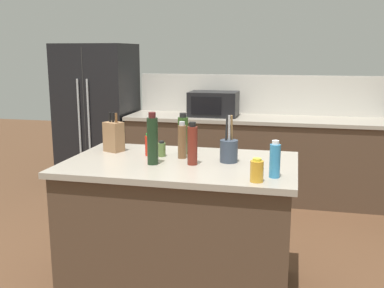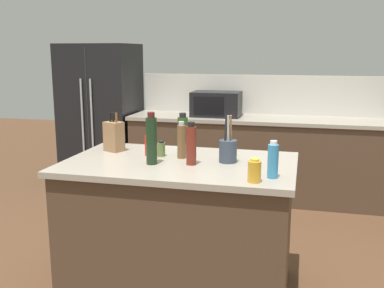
{
  "view_description": "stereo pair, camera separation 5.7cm",
  "coord_description": "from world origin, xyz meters",
  "views": [
    {
      "loc": [
        0.74,
        -2.86,
        1.67
      ],
      "look_at": [
        0.0,
        0.35,
        0.99
      ],
      "focal_mm": 42.0,
      "sensor_mm": 36.0,
      "label": 1
    },
    {
      "loc": [
        0.8,
        -2.85,
        1.67
      ],
      "look_at": [
        0.0,
        0.35,
        0.99
      ],
      "focal_mm": 42.0,
      "sensor_mm": 36.0,
      "label": 2
    }
  ],
  "objects": [
    {
      "name": "ground_plane",
      "position": [
        0.0,
        0.0,
        0.0
      ],
      "size": [
        14.0,
        14.0,
        0.0
      ],
      "primitive_type": "plane",
      "color": "brown"
    },
    {
      "name": "back_counter_run",
      "position": [
        0.3,
        2.2,
        0.47
      ],
      "size": [
        2.93,
        0.66,
        0.94
      ],
      "color": "#4C3828",
      "rests_on": "ground_plane"
    },
    {
      "name": "wall_backsplash",
      "position": [
        0.3,
        2.52,
        1.17
      ],
      "size": [
        2.89,
        0.03,
        0.46
      ],
      "primitive_type": "cube",
      "color": "beige",
      "rests_on": "back_counter_run"
    },
    {
      "name": "kitchen_island",
      "position": [
        0.0,
        0.0,
        0.47
      ],
      "size": [
        1.56,
        0.96,
        0.94
      ],
      "color": "#4C3828",
      "rests_on": "ground_plane"
    },
    {
      "name": "refrigerator",
      "position": [
        -1.64,
        2.25,
        0.88
      ],
      "size": [
        0.87,
        0.75,
        1.76
      ],
      "color": "black",
      "rests_on": "ground_plane"
    },
    {
      "name": "microwave",
      "position": [
        -0.17,
        2.2,
        1.08
      ],
      "size": [
        0.55,
        0.39,
        0.28
      ],
      "color": "black",
      "rests_on": "back_counter_run"
    },
    {
      "name": "knife_block",
      "position": [
        -0.56,
        0.19,
        1.05
      ],
      "size": [
        0.16,
        0.14,
        0.29
      ],
      "rotation": [
        0.0,
        0.0,
        -0.4
      ],
      "color": "#936B47",
      "rests_on": "kitchen_island"
    },
    {
      "name": "utensil_crock",
      "position": [
        0.32,
        0.06,
        1.02
      ],
      "size": [
        0.12,
        0.12,
        0.32
      ],
      "color": "#333D4C",
      "rests_on": "kitchen_island"
    },
    {
      "name": "vinegar_bottle",
      "position": [
        0.1,
        -0.07,
        1.07
      ],
      "size": [
        0.07,
        0.07,
        0.28
      ],
      "color": "maroon",
      "rests_on": "kitchen_island"
    },
    {
      "name": "pepper_grinder",
      "position": [
        -0.01,
        0.1,
        1.06
      ],
      "size": [
        0.06,
        0.06,
        0.26
      ],
      "color": "brown",
      "rests_on": "kitchen_island"
    },
    {
      "name": "spice_jar_oregano",
      "position": [
        -0.17,
        0.12,
        0.99
      ],
      "size": [
        0.06,
        0.06,
        0.11
      ],
      "color": "#567038",
      "rests_on": "kitchen_island"
    },
    {
      "name": "olive_oil_bottle",
      "position": [
        -0.04,
        0.23,
        1.08
      ],
      "size": [
        0.07,
        0.07,
        0.3
      ],
      "color": "#2D4C1E",
      "rests_on": "kitchen_island"
    },
    {
      "name": "wine_bottle",
      "position": [
        -0.16,
        -0.11,
        1.1
      ],
      "size": [
        0.07,
        0.07,
        0.35
      ],
      "color": "black",
      "rests_on": "kitchen_island"
    },
    {
      "name": "hot_sauce_bottle",
      "position": [
        -0.26,
        0.12,
        1.02
      ],
      "size": [
        0.05,
        0.05,
        0.16
      ],
      "color": "red",
      "rests_on": "kitchen_island"
    },
    {
      "name": "honey_jar",
      "position": [
        0.55,
        -0.37,
        1.0
      ],
      "size": [
        0.08,
        0.08,
        0.14
      ],
      "color": "gold",
      "rests_on": "kitchen_island"
    },
    {
      "name": "dish_soap_bottle",
      "position": [
        0.64,
        -0.25,
        1.04
      ],
      "size": [
        0.06,
        0.06,
        0.22
      ],
      "color": "#3384BC",
      "rests_on": "kitchen_island"
    }
  ]
}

